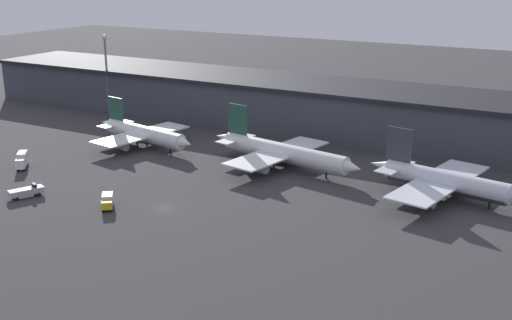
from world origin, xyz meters
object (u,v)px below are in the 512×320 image
object	(u,v)px
airplane_0	(144,134)
service_vehicle_3	(107,201)
airplane_1	(282,153)
service_vehicle_2	(26,191)
service_vehicle_1	(22,160)
airplane_2	(444,181)

from	to	relation	value
airplane_0	service_vehicle_3	distance (m)	47.00
airplane_0	airplane_1	xyz separation A→B (m)	(42.55, 1.91, 0.20)
airplane_1	service_vehicle_2	size ratio (longest dim) A/B	5.78
airplane_0	airplane_1	bearing A→B (deg)	12.84
service_vehicle_1	airplane_2	bearing A→B (deg)	67.55
airplane_1	service_vehicle_1	world-z (taller)	airplane_1
airplane_0	airplane_2	size ratio (longest dim) A/B	1.01
service_vehicle_3	airplane_1	bearing A→B (deg)	116.51
airplane_2	service_vehicle_1	world-z (taller)	airplane_2
service_vehicle_3	airplane_2	bearing A→B (deg)	84.93
airplane_1	service_vehicle_3	bearing A→B (deg)	-104.27
service_vehicle_2	airplane_1	bearing A→B (deg)	-15.07
airplane_1	airplane_0	bearing A→B (deg)	-167.16
airplane_1	service_vehicle_2	xyz separation A→B (m)	(-39.66, -46.59, -2.59)
airplane_2	service_vehicle_2	world-z (taller)	airplane_2
airplane_0	service_vehicle_2	xyz separation A→B (m)	(2.90, -44.68, -2.39)
airplane_1	service_vehicle_1	size ratio (longest dim) A/B	6.82
service_vehicle_2	service_vehicle_1	bearing A→B (deg)	75.95
service_vehicle_3	airplane_0	bearing A→B (deg)	170.37
airplane_1	service_vehicle_2	bearing A→B (deg)	-120.13
service_vehicle_1	service_vehicle_2	xyz separation A→B (m)	(17.41, -14.29, -0.79)
airplane_0	airplane_1	size ratio (longest dim) A/B	0.83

